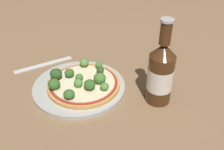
# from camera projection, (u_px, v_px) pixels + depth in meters

# --- Properties ---
(ground_plane) EXTENTS (3.00, 3.00, 0.00)m
(ground_plane) POSITION_uv_depth(u_px,v_px,m) (87.00, 88.00, 0.76)
(ground_plane) COLOR #846647
(plate) EXTENTS (0.27, 0.27, 0.01)m
(plate) POSITION_uv_depth(u_px,v_px,m) (79.00, 87.00, 0.76)
(plate) COLOR #B2B7B2
(plate) RESTS_ON ground_plane
(pizza) EXTENTS (0.21, 0.21, 0.01)m
(pizza) POSITION_uv_depth(u_px,v_px,m) (83.00, 83.00, 0.75)
(pizza) COLOR tan
(pizza) RESTS_ON plate
(broccoli_floret_0) EXTENTS (0.03, 0.03, 0.03)m
(broccoli_floret_0) POSITION_uv_depth(u_px,v_px,m) (90.00, 85.00, 0.71)
(broccoli_floret_0) COLOR #89A866
(broccoli_floret_0) RESTS_ON pizza
(broccoli_floret_1) EXTENTS (0.03, 0.03, 0.03)m
(broccoli_floret_1) POSITION_uv_depth(u_px,v_px,m) (54.00, 84.00, 0.71)
(broccoli_floret_1) COLOR #89A866
(broccoli_floret_1) RESTS_ON pizza
(broccoli_floret_2) EXTENTS (0.02, 0.02, 0.02)m
(broccoli_floret_2) POSITION_uv_depth(u_px,v_px,m) (78.00, 83.00, 0.72)
(broccoli_floret_2) COLOR #89A866
(broccoli_floret_2) RESTS_ON pizza
(broccoli_floret_3) EXTENTS (0.03, 0.03, 0.03)m
(broccoli_floret_3) POSITION_uv_depth(u_px,v_px,m) (84.00, 62.00, 0.80)
(broccoli_floret_3) COLOR #89A866
(broccoli_floret_3) RESTS_ON pizza
(broccoli_floret_4) EXTENTS (0.03, 0.03, 0.03)m
(broccoli_floret_4) POSITION_uv_depth(u_px,v_px,m) (100.00, 78.00, 0.73)
(broccoli_floret_4) COLOR #89A866
(broccoli_floret_4) RESTS_ON pizza
(broccoli_floret_5) EXTENTS (0.02, 0.02, 0.02)m
(broccoli_floret_5) POSITION_uv_depth(u_px,v_px,m) (105.00, 86.00, 0.71)
(broccoli_floret_5) COLOR #89A866
(broccoli_floret_5) RESTS_ON pizza
(broccoli_floret_6) EXTENTS (0.03, 0.03, 0.03)m
(broccoli_floret_6) POSITION_uv_depth(u_px,v_px,m) (69.00, 73.00, 0.76)
(broccoli_floret_6) COLOR #89A866
(broccoli_floret_6) RESTS_ON pizza
(broccoli_floret_7) EXTENTS (0.02, 0.02, 0.02)m
(broccoli_floret_7) POSITION_uv_depth(u_px,v_px,m) (79.00, 77.00, 0.74)
(broccoli_floret_7) COLOR #89A866
(broccoli_floret_7) RESTS_ON pizza
(broccoli_floret_8) EXTENTS (0.03, 0.03, 0.03)m
(broccoli_floret_8) POSITION_uv_depth(u_px,v_px,m) (56.00, 74.00, 0.75)
(broccoli_floret_8) COLOR #89A866
(broccoli_floret_8) RESTS_ON pizza
(broccoli_floret_9) EXTENTS (0.02, 0.02, 0.03)m
(broccoli_floret_9) POSITION_uv_depth(u_px,v_px,m) (100.00, 70.00, 0.77)
(broccoli_floret_9) COLOR #89A866
(broccoli_floret_9) RESTS_ON pizza
(broccoli_floret_10) EXTENTS (0.03, 0.03, 0.02)m
(broccoli_floret_10) POSITION_uv_depth(u_px,v_px,m) (69.00, 94.00, 0.68)
(broccoli_floret_10) COLOR #89A866
(broccoli_floret_10) RESTS_ON pizza
(broccoli_floret_11) EXTENTS (0.02, 0.02, 0.02)m
(broccoli_floret_11) POSITION_uv_depth(u_px,v_px,m) (99.00, 65.00, 0.80)
(broccoli_floret_11) COLOR #89A866
(broccoli_floret_11) RESTS_ON pizza
(beer_bottle) EXTENTS (0.07, 0.07, 0.24)m
(beer_bottle) POSITION_uv_depth(u_px,v_px,m) (161.00, 73.00, 0.67)
(beer_bottle) COLOR #472814
(beer_bottle) RESTS_ON ground_plane
(fork) EXTENTS (0.02, 0.19, 0.00)m
(fork) POSITION_uv_depth(u_px,v_px,m) (44.00, 64.00, 0.87)
(fork) COLOR silver
(fork) RESTS_ON ground_plane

